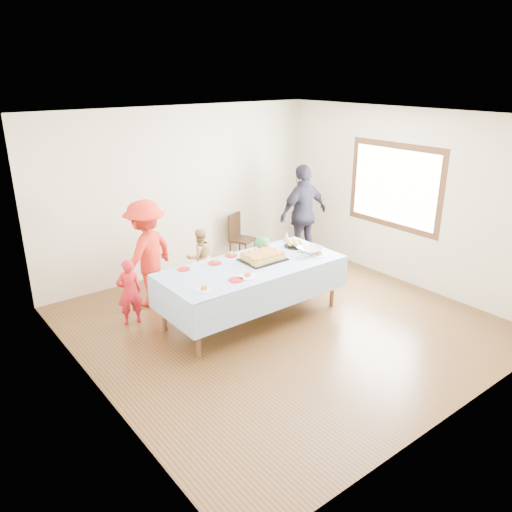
{
  "coord_description": "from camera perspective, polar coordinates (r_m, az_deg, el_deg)",
  "views": [
    {
      "loc": [
        -3.94,
        -4.53,
        3.2
      ],
      "look_at": [
        -0.19,
        0.3,
        0.92
      ],
      "focal_mm": 35.0,
      "sensor_mm": 36.0,
      "label": 1
    }
  ],
  "objects": [
    {
      "name": "ground",
      "position": [
        6.81,
        2.82,
        -7.61
      ],
      "size": [
        5.0,
        5.0,
        0.0
      ],
      "primitive_type": "plane",
      "color": "#4C2C15",
      "rests_on": "ground"
    },
    {
      "name": "room_walls",
      "position": [
        6.21,
        3.46,
        7.13
      ],
      "size": [
        5.04,
        5.04,
        2.72
      ],
      "color": "beige",
      "rests_on": "ground"
    },
    {
      "name": "party_table",
      "position": [
        6.63,
        -0.45,
        -1.47
      ],
      "size": [
        2.5,
        1.1,
        0.78
      ],
      "color": "#532E1C",
      "rests_on": "ground"
    },
    {
      "name": "birthday_cake",
      "position": [
        6.76,
        0.78,
        -0.09
      ],
      "size": [
        0.58,
        0.44,
        0.1
      ],
      "color": "black",
      "rests_on": "party_table"
    },
    {
      "name": "rolls_tray",
      "position": [
        7.31,
        4.48,
        1.39
      ],
      "size": [
        0.32,
        0.32,
        0.1
      ],
      "color": "black",
      "rests_on": "party_table"
    },
    {
      "name": "punch_bowl",
      "position": [
        7.07,
        6.22,
        0.69
      ],
      "size": [
        0.35,
        0.35,
        0.09
      ],
      "primitive_type": "imported",
      "color": "silver",
      "rests_on": "party_table"
    },
    {
      "name": "party_hat",
      "position": [
        7.51,
        3.48,
        2.29
      ],
      "size": [
        0.1,
        0.1,
        0.17
      ],
      "primitive_type": "cone",
      "color": "silver",
      "rests_on": "party_table"
    },
    {
      "name": "fork_pile",
      "position": [
        6.85,
        5.11,
        -0.03
      ],
      "size": [
        0.24,
        0.18,
        0.07
      ],
      "primitive_type": null,
      "color": "white",
      "rests_on": "party_table"
    },
    {
      "name": "plate_red_far_a",
      "position": [
        6.52,
        -8.26,
        -1.49
      ],
      "size": [
        0.16,
        0.16,
        0.01
      ],
      "primitive_type": "cylinder",
      "color": "#B90D12",
      "rests_on": "party_table"
    },
    {
      "name": "plate_red_far_b",
      "position": [
        6.68,
        -4.74,
        -0.8
      ],
      "size": [
        0.18,
        0.18,
        0.01
      ],
      "primitive_type": "cylinder",
      "color": "#B90D12",
      "rests_on": "party_table"
    },
    {
      "name": "plate_red_far_c",
      "position": [
        6.93,
        -2.85,
        0.05
      ],
      "size": [
        0.17,
        0.17,
        0.01
      ],
      "primitive_type": "cylinder",
      "color": "#B90D12",
      "rests_on": "party_table"
    },
    {
      "name": "plate_red_far_d",
      "position": [
        7.27,
        0.9,
        1.07
      ],
      "size": [
        0.16,
        0.16,
        0.01
      ],
      "primitive_type": "cylinder",
      "color": "#B90D12",
      "rests_on": "party_table"
    },
    {
      "name": "plate_red_near",
      "position": [
        6.13,
        -2.3,
        -2.74
      ],
      "size": [
        0.19,
        0.19,
        0.01
      ],
      "primitive_type": "cylinder",
      "color": "#B90D12",
      "rests_on": "party_table"
    },
    {
      "name": "plate_white_left",
      "position": [
        5.88,
        -5.95,
        -3.88
      ],
      "size": [
        0.19,
        0.19,
        0.01
      ],
      "primitive_type": "cylinder",
      "color": "white",
      "rests_on": "party_table"
    },
    {
      "name": "plate_white_mid",
      "position": [
        6.22,
        -0.97,
        -2.36
      ],
      "size": [
        0.24,
        0.24,
        0.01
      ],
      "primitive_type": "cylinder",
      "color": "white",
      "rests_on": "party_table"
    },
    {
      "name": "plate_white_right",
      "position": [
        6.98,
        7.23,
        0.07
      ],
      "size": [
        0.2,
        0.2,
        0.01
      ],
      "primitive_type": "cylinder",
      "color": "white",
      "rests_on": "party_table"
    },
    {
      "name": "dining_chair",
      "position": [
        8.81,
        -1.96,
        2.44
      ],
      "size": [
        0.48,
        0.48,
        0.85
      ],
      "rotation": [
        0.0,
        0.0,
        0.39
      ],
      "color": "black",
      "rests_on": "ground"
    },
    {
      "name": "toddler_left",
      "position": [
        6.8,
        -14.27,
        -4.0
      ],
      "size": [
        0.37,
        0.28,
        0.91
      ],
      "primitive_type": "imported",
      "rotation": [
        0.0,
        0.0,
        2.93
      ],
      "color": "red",
      "rests_on": "ground"
    },
    {
      "name": "toddler_mid",
      "position": [
        7.47,
        0.67,
        -1.12
      ],
      "size": [
        0.5,
        0.4,
        0.9
      ],
      "primitive_type": "imported",
      "rotation": [
        0.0,
        0.0,
        3.42
      ],
      "color": "#2A7E36",
      "rests_on": "ground"
    },
    {
      "name": "toddler_right",
      "position": [
        7.83,
        -6.43,
        -0.12
      ],
      "size": [
        0.49,
        0.41,
        0.93
      ],
      "primitive_type": "imported",
      "rotation": [
        0.0,
        0.0,
        3.01
      ],
      "color": "tan",
      "rests_on": "ground"
    },
    {
      "name": "adult_left",
      "position": [
        7.2,
        -12.41,
        0.27
      ],
      "size": [
        1.15,
        0.94,
        1.55
      ],
      "primitive_type": "imported",
      "rotation": [
        0.0,
        0.0,
        3.57
      ],
      "color": "red",
      "rests_on": "ground"
    },
    {
      "name": "adult_right",
      "position": [
        8.73,
        5.42,
        4.81
      ],
      "size": [
        1.01,
        0.43,
        1.72
      ],
      "primitive_type": "imported",
      "rotation": [
        0.0,
        0.0,
        3.13
      ],
      "color": "#252432",
      "rests_on": "ground"
    }
  ]
}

